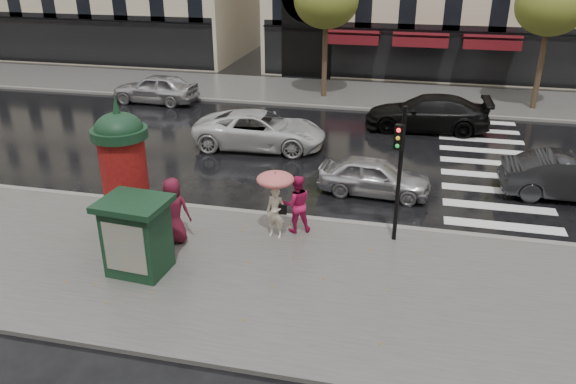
% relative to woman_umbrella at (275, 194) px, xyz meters
% --- Properties ---
extents(ground, '(160.00, 160.00, 0.00)m').
position_rel_woman_umbrella_xyz_m(ground, '(0.68, -1.60, -1.49)').
color(ground, black).
rests_on(ground, ground).
extents(near_sidewalk, '(90.00, 7.00, 0.12)m').
position_rel_woman_umbrella_xyz_m(near_sidewalk, '(0.68, -2.10, -1.43)').
color(near_sidewalk, '#474744').
rests_on(near_sidewalk, ground).
extents(far_sidewalk, '(90.00, 6.00, 0.12)m').
position_rel_woman_umbrella_xyz_m(far_sidewalk, '(0.68, 17.40, -1.43)').
color(far_sidewalk, '#474744').
rests_on(far_sidewalk, ground).
extents(near_kerb, '(90.00, 0.25, 0.14)m').
position_rel_woman_umbrella_xyz_m(near_kerb, '(0.68, 1.40, -1.42)').
color(near_kerb, slate).
rests_on(near_kerb, ground).
extents(far_kerb, '(90.00, 0.25, 0.14)m').
position_rel_woman_umbrella_xyz_m(far_kerb, '(0.68, 14.40, -1.42)').
color(far_kerb, slate).
rests_on(far_kerb, ground).
extents(zebra_crossing, '(3.60, 11.75, 0.01)m').
position_rel_woman_umbrella_xyz_m(zebra_crossing, '(6.68, 8.00, -1.48)').
color(zebra_crossing, silver).
rests_on(zebra_crossing, ground).
extents(tree_far_left, '(3.40, 3.40, 6.64)m').
position_rel_woman_umbrella_xyz_m(tree_far_left, '(-1.32, 16.40, 3.68)').
color(tree_far_left, '#38281C').
rests_on(tree_far_left, ground).
extents(tree_far_right, '(3.40, 3.40, 6.64)m').
position_rel_woman_umbrella_xyz_m(tree_far_right, '(9.68, 16.40, 3.68)').
color(tree_far_right, '#38281C').
rests_on(tree_far_right, ground).
extents(woman_umbrella, '(1.08, 1.08, 2.07)m').
position_rel_woman_umbrella_xyz_m(woman_umbrella, '(0.00, 0.00, 0.00)').
color(woman_umbrella, beige).
rests_on(woman_umbrella, near_sidewalk).
extents(woman_red, '(1.04, 0.93, 1.76)m').
position_rel_woman_umbrella_xyz_m(woman_red, '(0.52, 0.48, -0.48)').
color(woman_red, '#B7164F').
rests_on(woman_red, near_sidewalk).
extents(man_burgundy, '(1.00, 0.69, 1.95)m').
position_rel_woman_umbrella_xyz_m(man_burgundy, '(-2.75, -0.93, -0.39)').
color(man_burgundy, '#561123').
rests_on(man_burgundy, near_sidewalk).
extents(morris_column, '(1.55, 1.55, 4.17)m').
position_rel_woman_umbrella_xyz_m(morris_column, '(-4.22, -0.78, 0.63)').
color(morris_column, black).
rests_on(morris_column, near_sidewalk).
extents(traffic_light, '(0.30, 0.39, 3.98)m').
position_rel_woman_umbrella_xyz_m(traffic_light, '(3.37, 0.52, 1.04)').
color(traffic_light, black).
rests_on(traffic_light, near_sidewalk).
extents(newsstand, '(1.80, 1.56, 2.04)m').
position_rel_woman_umbrella_xyz_m(newsstand, '(-3.02, -2.62, -0.32)').
color(newsstand, black).
rests_on(newsstand, near_sidewalk).
extents(car_silver, '(3.95, 1.80, 1.31)m').
position_rel_woman_umbrella_xyz_m(car_silver, '(2.52, 3.96, -0.83)').
color(car_silver, '#B7B6BB').
rests_on(car_silver, ground).
extents(car_darkgrey, '(4.61, 1.69, 1.51)m').
position_rel_woman_umbrella_xyz_m(car_darkgrey, '(9.06, 5.09, -0.73)').
color(car_darkgrey, black).
rests_on(car_darkgrey, ground).
extents(car_white, '(5.64, 2.82, 1.53)m').
position_rel_woman_umbrella_xyz_m(car_white, '(-2.60, 7.72, -0.72)').
color(car_white, silver).
rests_on(car_white, ground).
extents(car_black, '(5.66, 2.47, 1.62)m').
position_rel_woman_umbrella_xyz_m(car_black, '(4.26, 11.75, -0.67)').
color(car_black, black).
rests_on(car_black, ground).
extents(car_far_silver, '(4.66, 2.00, 1.57)m').
position_rel_woman_umbrella_xyz_m(car_far_silver, '(-10.02, 13.40, -0.70)').
color(car_far_silver, '#B2B1B6').
rests_on(car_far_silver, ground).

